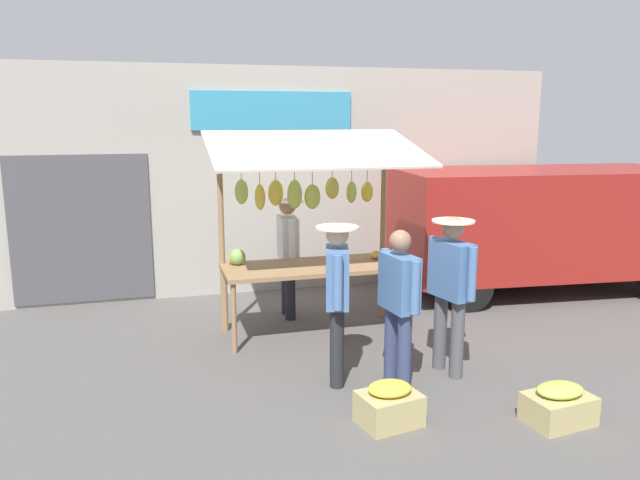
# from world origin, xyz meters

# --- Properties ---
(ground_plane) EXTENTS (40.00, 40.00, 0.00)m
(ground_plane) POSITION_xyz_m (0.00, 0.00, 0.00)
(ground_plane) COLOR #514F4C
(street_backdrop) EXTENTS (9.00, 0.30, 3.40)m
(street_backdrop) POSITION_xyz_m (0.06, -2.20, 1.70)
(street_backdrop) COLOR #9E998E
(street_backdrop) RESTS_ON ground
(market_stall) EXTENTS (2.50, 1.46, 2.50)m
(market_stall) POSITION_xyz_m (0.03, -0.07, 1.55)
(market_stall) COLOR olive
(market_stall) RESTS_ON ground
(vendor_with_sunhat) EXTENTS (0.42, 0.69, 1.62)m
(vendor_with_sunhat) POSITION_xyz_m (0.15, -0.75, 0.96)
(vendor_with_sunhat) COLOR #232328
(vendor_with_sunhat) RESTS_ON ground
(shopper_in_striped_shirt) EXTENTS (0.28, 0.68, 1.59)m
(shopper_in_striped_shirt) POSITION_xyz_m (-0.42, 1.66, 0.91)
(shopper_in_striped_shirt) COLOR navy
(shopper_in_striped_shirt) RESTS_ON ground
(shopper_in_grey_tee) EXTENTS (0.43, 0.68, 1.65)m
(shopper_in_grey_tee) POSITION_xyz_m (0.14, 1.43, 0.97)
(shopper_in_grey_tee) COLOR #232328
(shopper_in_grey_tee) RESTS_ON ground
(shopper_with_ponytail) EXTENTS (0.43, 0.70, 1.67)m
(shopper_with_ponytail) POSITION_xyz_m (-1.05, 1.54, 0.99)
(shopper_with_ponytail) COLOR #4C4C51
(shopper_with_ponytail) RESTS_ON ground
(parked_van) EXTENTS (4.55, 2.24, 1.88)m
(parked_van) POSITION_xyz_m (-3.73, -1.01, 1.12)
(parked_van) COLOR maroon
(parked_van) RESTS_ON ground
(produce_crate_near) EXTENTS (0.58, 0.49, 0.39)m
(produce_crate_near) POSITION_xyz_m (-0.04, 2.41, 0.18)
(produce_crate_near) COLOR tan
(produce_crate_near) RESTS_ON ground
(produce_crate_side) EXTENTS (0.61, 0.47, 0.37)m
(produce_crate_side) POSITION_xyz_m (-1.48, 2.81, 0.17)
(produce_crate_side) COLOR tan
(produce_crate_side) RESTS_ON ground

